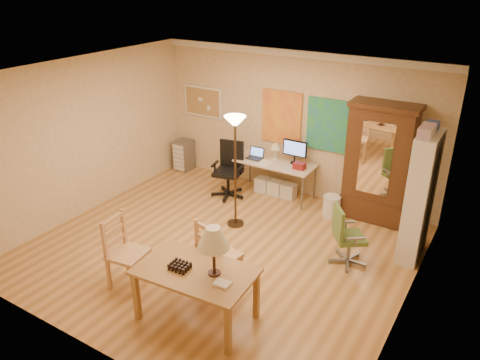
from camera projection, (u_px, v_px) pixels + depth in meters
The scene contains 16 objects.
floor at pixel (220, 249), 7.27m from camera, with size 5.50×5.50×0.00m, color #9D6B37.
crown_molding at pixel (297, 53), 8.09m from camera, with size 5.50×0.08×0.12m, color white.
corkboard at pixel (203, 102), 9.55m from camera, with size 0.90×0.04×0.62m, color #AF8252.
art_panel_left at pixel (282, 117), 8.71m from camera, with size 0.80×0.04×1.00m, color yellow.
art_panel_right at pixel (327, 125), 8.28m from camera, with size 0.75×0.04×0.95m, color teal.
dining_table at pixel (202, 262), 5.48m from camera, with size 1.46×0.93×1.33m.
ladder_chair_back at pixel (218, 257), 6.19m from camera, with size 0.56×0.54×1.04m.
ladder_chair_left at pixel (126, 254), 6.28m from camera, with size 0.51×0.53×1.02m.
torchiere_lamp at pixel (235, 139), 7.34m from camera, with size 0.35×0.35×1.91m.
computer_desk at pixel (277, 175), 8.84m from camera, with size 1.50×0.66×1.13m.
office_chair_black at pixel (229, 182), 8.89m from camera, with size 0.65×0.65×1.05m.
office_chair_green at pixel (346, 248), 6.83m from camera, with size 0.59×0.59×0.92m.
drawer_cart at pixel (184, 155), 10.06m from camera, with size 0.32×0.39×0.64m.
armoire at pixel (378, 171), 7.83m from camera, with size 1.11×0.53×2.05m.
bookshelf at pixel (420, 198), 6.73m from camera, with size 0.29×0.77×1.94m.
wastebin at pixel (331, 206), 8.17m from camera, with size 0.30×0.30×0.38m, color silver.
Camera 1 is at (3.50, -5.11, 3.97)m, focal length 35.00 mm.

